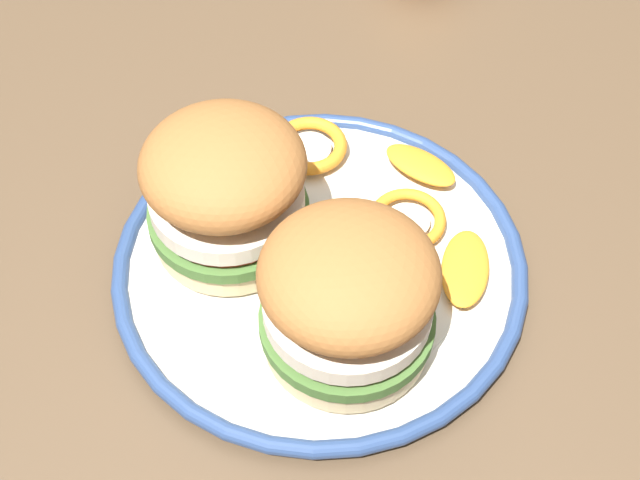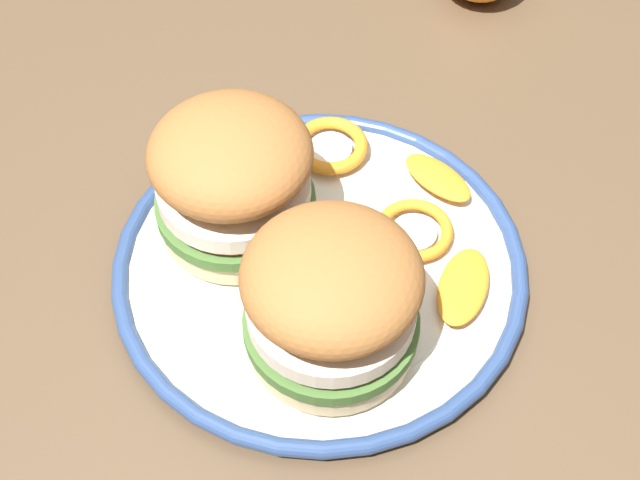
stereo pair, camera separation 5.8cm
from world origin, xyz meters
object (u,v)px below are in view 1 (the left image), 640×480
object	(u,v)px
dining_table	(268,288)
dinner_plate	(320,266)
sandwich_half_left	(348,296)
sandwich_half_right	(226,188)

from	to	relation	value
dining_table	dinner_plate	distance (m)	0.13
dining_table	dinner_plate	bearing A→B (deg)	-39.36
sandwich_half_left	sandwich_half_right	size ratio (longest dim) A/B	0.98
dining_table	dinner_plate	xyz separation A→B (m)	(0.06, -0.05, 0.11)
dinner_plate	sandwich_half_right	world-z (taller)	sandwich_half_right
sandwich_half_left	sandwich_half_right	distance (m)	0.12
dining_table	sandwich_half_right	distance (m)	0.18
dinner_plate	sandwich_half_left	xyz separation A→B (m)	(0.03, -0.06, 0.06)
dining_table	sandwich_half_left	world-z (taller)	sandwich_half_left
dining_table	sandwich_half_right	xyz separation A→B (m)	(-0.01, -0.04, 0.17)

